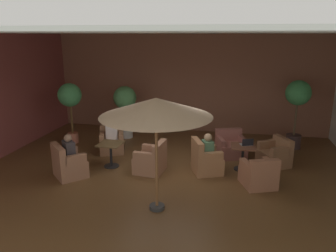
{
  "coord_description": "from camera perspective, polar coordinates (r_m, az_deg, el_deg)",
  "views": [
    {
      "loc": [
        1.69,
        -7.68,
        3.52
      ],
      "look_at": [
        0.0,
        0.43,
        1.2
      ],
      "focal_mm": 34.93,
      "sensor_mm": 36.0,
      "label": 1
    }
  ],
  "objects": [
    {
      "name": "iced_drink_cup",
      "position": [
        8.95,
        13.5,
        -2.99
      ],
      "size": [
        0.08,
        0.08,
        0.11
      ],
      "primitive_type": "cylinder",
      "color": "white",
      "rests_on": "cafe_table_front_left"
    },
    {
      "name": "armchair_front_right_east",
      "position": [
        8.77,
        -16.95,
        -6.46
      ],
      "size": [
        1.05,
        1.05,
        0.88
      ],
      "color": "#8F5E44",
      "rests_on": "ground_plane"
    },
    {
      "name": "patron_by_window",
      "position": [
        8.64,
        -16.91,
        -3.83
      ],
      "size": [
        0.43,
        0.43,
        0.69
      ],
      "color": "#373033",
      "rests_on": "ground_plane"
    },
    {
      "name": "wall_back_brick",
      "position": [
        12.19,
        3.71,
        7.4
      ],
      "size": [
        10.17,
        0.08,
        3.56
      ],
      "primitive_type": "cube",
      "color": "brown",
      "rests_on": "ground_plane"
    },
    {
      "name": "cafe_table_front_right",
      "position": [
        9.1,
        -9.95,
        -4.13
      ],
      "size": [
        0.66,
        0.66,
        0.67
      ],
      "color": "black",
      "rests_on": "ground_plane"
    },
    {
      "name": "patio_umbrella_tall_red",
      "position": [
        6.29,
        -2.11,
        3.18
      ],
      "size": [
        2.21,
        2.21,
        2.36
      ],
      "color": "#2D2D2D",
      "rests_on": "ground_plane"
    },
    {
      "name": "cafe_table_front_left",
      "position": [
        8.99,
        12.92,
        -4.59
      ],
      "size": [
        0.66,
        0.66,
        0.67
      ],
      "color": "black",
      "rests_on": "ground_plane"
    },
    {
      "name": "armchair_front_right_south",
      "position": [
        8.7,
        -2.97,
        -6.02
      ],
      "size": [
        0.8,
        0.83,
        0.84
      ],
      "color": "#95654A",
      "rests_on": "ground_plane"
    },
    {
      "name": "armchair_front_left_south",
      "position": [
        8.69,
        6.59,
        -5.99
      ],
      "size": [
        0.93,
        0.94,
        0.91
      ],
      "color": "#9E6945",
      "rests_on": "ground_plane"
    },
    {
      "name": "ground_plane",
      "position": [
        8.62,
        -0.59,
        -8.56
      ],
      "size": [
        10.17,
        8.62,
        0.02
      ],
      "primitive_type": "cube",
      "color": "brown"
    },
    {
      "name": "patron_blue_shirt",
      "position": [
        10.11,
        -9.83,
        -0.77
      ],
      "size": [
        0.41,
        0.33,
        0.68
      ],
      "color": "silver",
      "rests_on": "ground_plane"
    },
    {
      "name": "potted_tree_left_corner",
      "position": [
        11.45,
        -7.51,
        4.06
      ],
      "size": [
        0.79,
        0.79,
        1.82
      ],
      "color": "silver",
      "rests_on": "ground_plane"
    },
    {
      "name": "ceiling_slab",
      "position": [
        7.86,
        -0.67,
        16.14
      ],
      "size": [
        10.17,
        8.62,
        0.06
      ],
      "primitive_type": "cube",
      "color": "silver",
      "rests_on": "wall_back_brick"
    },
    {
      "name": "potted_tree_mid_left",
      "position": [
        11.17,
        -16.74,
        4.56
      ],
      "size": [
        0.77,
        0.77,
        2.02
      ],
      "color": "#AD5F48",
      "rests_on": "ground_plane"
    },
    {
      "name": "armchair_front_left_east",
      "position": [
        9.97,
        10.86,
        -3.58
      ],
      "size": [
        1.0,
        0.98,
        0.78
      ],
      "color": "#96564B",
      "rests_on": "ground_plane"
    },
    {
      "name": "armchair_front_left_north",
      "position": [
        9.6,
        18.15,
        -4.81
      ],
      "size": [
        0.99,
        1.01,
        0.78
      ],
      "color": "#8F6042",
      "rests_on": "ground_plane"
    },
    {
      "name": "potted_tree_mid_right",
      "position": [
        10.93,
        21.64,
        3.99
      ],
      "size": [
        0.78,
        0.78,
        2.18
      ],
      "color": "#3E2C2C",
      "rests_on": "ground_plane"
    },
    {
      "name": "patron_with_friend",
      "position": [
        8.57,
        6.94,
        -3.58
      ],
      "size": [
        0.35,
        0.4,
        0.63
      ],
      "color": "#4B704F",
      "rests_on": "ground_plane"
    },
    {
      "name": "open_laptop",
      "position": [
        8.97,
        13.6,
        -2.99
      ],
      "size": [
        0.37,
        0.32,
        0.2
      ],
      "color": "#9EA0A5",
      "rests_on": "cafe_table_front_left"
    },
    {
      "name": "armchair_front_left_west",
      "position": [
        8.19,
        15.55,
        -8.19
      ],
      "size": [
        0.94,
        0.97,
        0.77
      ],
      "color": "#935C42",
      "rests_on": "ground_plane"
    },
    {
      "name": "armchair_front_right_north",
      "position": [
        10.27,
        -9.72,
        -2.86
      ],
      "size": [
        0.91,
        0.9,
        0.8
      ],
      "color": "#986746",
      "rests_on": "ground_plane"
    }
  ]
}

